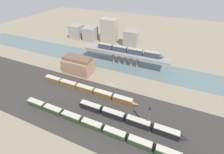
% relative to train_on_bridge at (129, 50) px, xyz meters
% --- Properties ---
extents(ground_plane, '(400.00, 400.00, 0.00)m').
position_rel_train_on_bridge_xyz_m(ground_plane, '(-2.74, -27.20, -12.63)').
color(ground_plane, gray).
extents(railbed_yard, '(280.00, 42.00, 0.01)m').
position_rel_train_on_bridge_xyz_m(railbed_yard, '(-2.74, -51.20, -12.62)').
color(railbed_yard, '#33302D').
rests_on(railbed_yard, ground).
extents(river_water, '(320.00, 24.46, 0.01)m').
position_rel_train_on_bridge_xyz_m(river_water, '(-2.74, 0.00, -12.62)').
color(river_water, slate).
rests_on(river_water, ground).
extents(bridge, '(66.86, 8.96, 10.63)m').
position_rel_train_on_bridge_xyz_m(bridge, '(-2.74, 0.00, -3.83)').
color(bridge, gray).
rests_on(bridge, ground).
extents(train_on_bridge, '(50.96, 3.20, 4.08)m').
position_rel_train_on_bridge_xyz_m(train_on_bridge, '(0.00, 0.00, 0.00)').
color(train_on_bridge, '#2D384C').
rests_on(train_on_bridge, bridge).
extents(train_yard_near, '(95.03, 3.04, 3.44)m').
position_rel_train_on_bridge_xyz_m(train_yard_near, '(9.81, -61.76, -10.94)').
color(train_yard_near, '#23381E').
rests_on(train_yard_near, ground).
extents(train_yard_mid, '(54.39, 3.08, 4.04)m').
position_rel_train_on_bridge_xyz_m(train_yard_mid, '(17.25, -52.26, -10.65)').
color(train_yard_mid, black).
rests_on(train_yard_mid, ground).
extents(train_yard_far, '(64.85, 3.10, 3.52)m').
position_rel_train_on_bridge_xyz_m(train_yard_far, '(-12.88, -40.38, -10.90)').
color(train_yard_far, brown).
rests_on(train_yard_far, ground).
extents(warehouse_building, '(20.90, 12.25, 11.96)m').
position_rel_train_on_bridge_xyz_m(warehouse_building, '(-30.24, -23.30, -6.94)').
color(warehouse_building, '#937056').
rests_on(warehouse_building, ground).
extents(signal_tower, '(1.00, 0.75, 12.73)m').
position_rel_train_on_bridge_xyz_m(signal_tower, '(26.32, -50.98, -6.13)').
color(signal_tower, '#4C4C51').
rests_on(signal_tower, ground).
extents(city_block_far_left, '(12.37, 12.40, 14.25)m').
position_rel_train_on_bridge_xyz_m(city_block_far_left, '(-70.73, 34.03, -5.50)').
color(city_block_far_left, gray).
rests_on(city_block_far_left, ground).
extents(city_block_left, '(12.65, 12.41, 13.46)m').
position_rel_train_on_bridge_xyz_m(city_block_left, '(-53.86, 34.53, -5.90)').
color(city_block_left, gray).
rests_on(city_block_left, ground).
extents(city_block_center, '(16.26, 9.70, 23.34)m').
position_rel_train_on_bridge_xyz_m(city_block_center, '(-33.86, 38.29, -0.96)').
color(city_block_center, gray).
rests_on(city_block_center, ground).
extents(city_block_right, '(13.55, 9.61, 14.76)m').
position_rel_train_on_bridge_xyz_m(city_block_right, '(-9.99, 37.56, -5.25)').
color(city_block_right, gray).
rests_on(city_block_right, ground).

